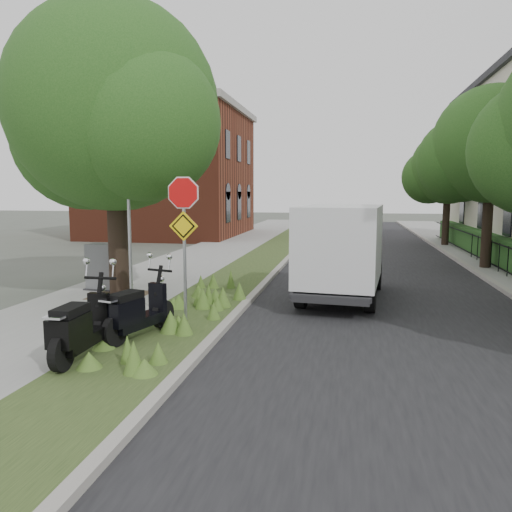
# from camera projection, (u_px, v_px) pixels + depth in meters

# --- Properties ---
(ground) EXTENTS (120.00, 120.00, 0.00)m
(ground) POSITION_uv_depth(u_px,v_px,m) (243.00, 337.00, 10.00)
(ground) COLOR #4C5147
(ground) RESTS_ON ground
(sidewalk_near) EXTENTS (3.50, 60.00, 0.12)m
(sidewalk_near) POSITION_uv_depth(u_px,v_px,m) (193.00, 261.00, 20.52)
(sidewalk_near) COLOR gray
(sidewalk_near) RESTS_ON ground
(verge) EXTENTS (2.00, 60.00, 0.12)m
(verge) POSITION_uv_depth(u_px,v_px,m) (259.00, 263.00, 20.01)
(verge) COLOR #2C411C
(verge) RESTS_ON ground
(kerb_near) EXTENTS (0.20, 60.00, 0.13)m
(kerb_near) POSITION_uv_depth(u_px,v_px,m) (284.00, 263.00, 19.83)
(kerb_near) COLOR #9E9991
(kerb_near) RESTS_ON ground
(road) EXTENTS (7.00, 60.00, 0.01)m
(road) POSITION_uv_depth(u_px,v_px,m) (374.00, 267.00, 19.19)
(road) COLOR black
(road) RESTS_ON ground
(kerb_far) EXTENTS (0.20, 60.00, 0.13)m
(kerb_far) POSITION_uv_depth(u_px,v_px,m) (470.00, 268.00, 18.54)
(kerb_far) COLOR #9E9991
(kerb_far) RESTS_ON ground
(street_tree_main) EXTENTS (6.21, 5.54, 7.66)m
(street_tree_main) POSITION_uv_depth(u_px,v_px,m) (112.00, 117.00, 12.92)
(street_tree_main) COLOR black
(street_tree_main) RESTS_ON ground
(bare_post) EXTENTS (0.08, 0.08, 4.00)m
(bare_post) POSITION_uv_depth(u_px,v_px,m) (129.00, 224.00, 12.07)
(bare_post) COLOR #A5A8AD
(bare_post) RESTS_ON ground
(bike_hoop) EXTENTS (0.06, 0.78, 0.77)m
(bike_hoop) POSITION_uv_depth(u_px,v_px,m) (103.00, 314.00, 9.85)
(bike_hoop) COLOR #A5A8AD
(bike_hoop) RESTS_ON ground
(sign_assembly) EXTENTS (0.94, 0.08, 3.22)m
(sign_assembly) POSITION_uv_depth(u_px,v_px,m) (184.00, 219.00, 10.53)
(sign_assembly) COLOR #A5A8AD
(sign_assembly) RESTS_ON ground
(fence_far) EXTENTS (0.04, 24.00, 1.00)m
(fence_far) POSITION_uv_depth(u_px,v_px,m) (491.00, 253.00, 18.34)
(fence_far) COLOR black
(fence_far) RESTS_ON ground
(hedge_far) EXTENTS (1.00, 24.00, 1.10)m
(hedge_far) POSITION_uv_depth(u_px,v_px,m) (512.00, 253.00, 18.21)
(hedge_far) COLOR #184419
(hedge_far) RESTS_ON footpath_far
(brick_building) EXTENTS (9.40, 10.40, 8.30)m
(brick_building) POSITION_uv_depth(u_px,v_px,m) (172.00, 171.00, 32.65)
(brick_building) COLOR maroon
(brick_building) RESTS_ON ground
(far_tree_b) EXTENTS (4.83, 4.31, 6.56)m
(far_tree_b) POSITION_uv_depth(u_px,v_px,m) (489.00, 150.00, 17.96)
(far_tree_b) COLOR black
(far_tree_b) RESTS_ON ground
(far_tree_c) EXTENTS (4.37, 3.89, 5.93)m
(far_tree_c) POSITION_uv_depth(u_px,v_px,m) (447.00, 171.00, 25.80)
(far_tree_c) COLOR black
(far_tree_c) RESTS_ON ground
(scooter_near) EXTENTS (0.43, 2.02, 0.96)m
(scooter_near) POSITION_uv_depth(u_px,v_px,m) (77.00, 333.00, 8.17)
(scooter_near) COLOR black
(scooter_near) RESTS_ON ground
(scooter_far) EXTENTS (0.77, 1.92, 0.94)m
(scooter_far) POSITION_uv_depth(u_px,v_px,m) (133.00, 316.00, 9.35)
(scooter_far) COLOR black
(scooter_far) RESTS_ON ground
(box_truck) EXTENTS (2.33, 4.94, 2.16)m
(box_truck) POSITION_uv_depth(u_px,v_px,m) (342.00, 248.00, 13.28)
(box_truck) COLOR #262628
(box_truck) RESTS_ON ground
(utility_cabinet) EXTENTS (1.05, 0.76, 1.30)m
(utility_cabinet) POSITION_uv_depth(u_px,v_px,m) (104.00, 268.00, 14.20)
(utility_cabinet) COLOR #262628
(utility_cabinet) RESTS_ON ground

